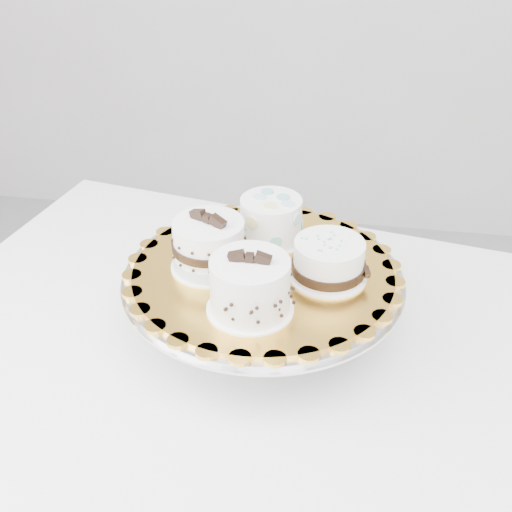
# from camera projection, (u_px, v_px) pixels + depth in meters

# --- Properties ---
(table) EXTENTS (1.28, 0.97, 0.75)m
(table) POSITION_uv_depth(u_px,v_px,m) (280.00, 389.00, 0.99)
(table) COLOR white
(table) RESTS_ON floor
(cake_stand) EXTENTS (0.40, 0.40, 0.11)m
(cake_stand) POSITION_uv_depth(u_px,v_px,m) (263.00, 292.00, 0.94)
(cake_stand) COLOR gray
(cake_stand) RESTS_ON table
(cake_board) EXTENTS (0.46, 0.46, 0.01)m
(cake_board) POSITION_uv_depth(u_px,v_px,m) (263.00, 271.00, 0.92)
(cake_board) COLOR orange
(cake_board) RESTS_ON cake_stand
(cake_swirl) EXTENTS (0.11, 0.11, 0.09)m
(cake_swirl) POSITION_uv_depth(u_px,v_px,m) (250.00, 287.00, 0.82)
(cake_swirl) COLOR white
(cake_swirl) RESTS_ON cake_board
(cake_banded) EXTENTS (0.13, 0.13, 0.09)m
(cake_banded) POSITION_uv_depth(u_px,v_px,m) (209.00, 247.00, 0.90)
(cake_banded) COLOR white
(cake_banded) RESTS_ON cake_board
(cake_dots) EXTENTS (0.12, 0.12, 0.07)m
(cake_dots) POSITION_uv_depth(u_px,v_px,m) (271.00, 219.00, 0.96)
(cake_dots) COLOR white
(cake_dots) RESTS_ON cake_board
(cake_ribbon) EXTENTS (0.12, 0.12, 0.06)m
(cake_ribbon) POSITION_uv_depth(u_px,v_px,m) (329.00, 261.00, 0.88)
(cake_ribbon) COLOR white
(cake_ribbon) RESTS_ON cake_board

